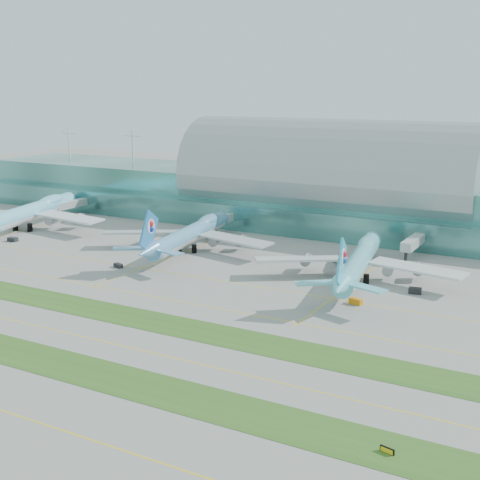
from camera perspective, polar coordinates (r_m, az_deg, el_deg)
The scene contains 16 objects.
ground at distance 165.87m, azimuth -9.38°, elevation -6.76°, with size 700.00×700.00×0.00m, color gray.
terminal at distance 272.00m, azimuth 7.63°, elevation 4.11°, with size 340.00×69.10×36.00m.
grass_strip_near at distance 146.62m, azimuth -16.28°, elevation -9.80°, with size 420.00×12.00×0.08m, color #2D591E.
grass_strip_far at distance 167.33m, azimuth -8.95°, elevation -6.55°, with size 420.00×12.00×0.08m, color #2D591E.
taxiline_b at distance 155.92m, azimuth -12.60°, elevation -8.20°, with size 420.00×0.35×0.01m, color yellow.
taxiline_c at distance 179.46m, azimuth -5.80°, elevation -5.11°, with size 420.00×0.35×0.01m, color yellow.
taxiline_d at distance 197.03m, azimuth -2.13°, elevation -3.40°, with size 420.00×0.35×0.01m, color yellow.
airliner_a at distance 279.14m, azimuth -17.62°, elevation 2.31°, with size 69.18×79.91×22.32m.
airliner_b at distance 232.50m, azimuth -4.18°, elevation 0.65°, with size 62.08×71.19×19.66m.
airliner_c at distance 199.12m, azimuth 10.14°, elevation -1.65°, with size 60.88×69.93×19.35m.
gse_b at distance 259.04m, azimuth -18.82°, elevation 0.05°, with size 3.59×2.13×1.47m, color black.
gse_c at distance 213.49m, azimuth -10.36°, elevation -2.15°, with size 3.12×1.62×1.24m, color black.
gse_d at distance 230.01m, azimuth -6.72°, elevation -0.94°, with size 3.12×1.74×1.20m, color black.
gse_e at distance 177.57m, azimuth 9.85°, elevation -5.18°, with size 3.40×1.60×1.57m, color orange.
gse_f at distance 189.73m, azimuth 14.71°, elevation -4.21°, with size 3.48×1.69×1.73m, color black.
taxiway_sign_east at distance 110.68m, azimuth 12.45°, elevation -17.12°, with size 2.50×0.85×1.06m.
Camera 1 is at (98.59, -121.35, 55.41)m, focal length 50.00 mm.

